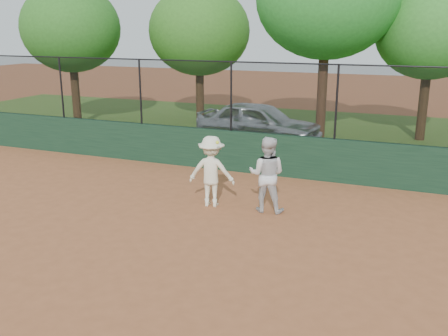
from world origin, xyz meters
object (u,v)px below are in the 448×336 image
at_px(tree_0, 70,28).
at_px(player_second, 267,174).
at_px(player_main, 212,171).
at_px(tree_1, 199,31).
at_px(parked_car, 259,123).
at_px(tree_3, 431,32).

bearing_deg(tree_0, player_second, -33.42).
relative_size(player_main, tree_0, 0.29).
distance_m(player_main, tree_1, 11.67).
xyz_separation_m(player_second, tree_0, (-10.77, 7.11, 3.19)).
bearing_deg(player_second, tree_0, -38.84).
bearing_deg(tree_1, parked_car, -41.97).
bearing_deg(tree_1, player_second, -58.10).
bearing_deg(player_second, tree_3, -113.88).
bearing_deg(tree_3, player_second, -108.46).
bearing_deg(player_main, tree_3, 65.02).
relative_size(parked_car, player_main, 2.69).
relative_size(parked_car, player_second, 2.60).
xyz_separation_m(tree_0, tree_3, (13.93, 2.36, -0.13)).
bearing_deg(tree_3, tree_0, -170.41).
height_order(player_second, tree_3, tree_3).
xyz_separation_m(player_second, tree_1, (-6.22, 9.99, 3.08)).
height_order(player_second, tree_0, tree_0).
distance_m(player_second, tree_0, 13.30).
bearing_deg(tree_1, player_main, -64.17).
relative_size(player_main, tree_3, 0.30).
bearing_deg(parked_car, tree_0, 89.72).
xyz_separation_m(parked_car, tree_3, (5.44, 3.01, 3.16)).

